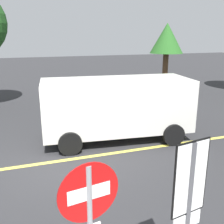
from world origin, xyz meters
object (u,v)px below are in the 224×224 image
Objects in this scene: stop_sign at (90,219)px; white_van at (117,105)px; speed_limit_sign at (189,197)px; tree_right_verge at (167,39)px.

stop_sign is 6.59m from white_van.
speed_limit_sign is 6.43m from white_van.
white_van is at bearing -130.58° from tree_right_verge.
speed_limit_sign is 14.84m from tree_right_verge.
stop_sign is 15.30m from tree_right_verge.
white_van is 1.22× the size of tree_right_verge.
white_van is at bearing 77.91° from speed_limit_sign.
tree_right_verge reaches higher than speed_limit_sign.
tree_right_verge is at bearing 61.39° from speed_limit_sign.
stop_sign is at bearing -112.93° from white_van.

